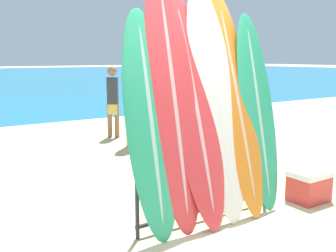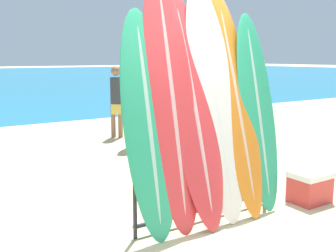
# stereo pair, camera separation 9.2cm
# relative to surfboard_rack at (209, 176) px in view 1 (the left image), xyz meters

# --- Properties ---
(ground_plane) EXTENTS (160.00, 160.00, 0.00)m
(ground_plane) POSITION_rel_surfboard_rack_xyz_m (-0.23, -0.70, -0.48)
(ground_plane) COLOR beige
(surfboard_rack) EXTENTS (1.81, 0.04, 0.90)m
(surfboard_rack) POSITION_rel_surfboard_rack_xyz_m (0.00, 0.00, 0.00)
(surfboard_rack) COLOR #28282D
(surfboard_rack) RESTS_ON ground_plane
(surfboard_slot_0) EXTENTS (0.54, 0.55, 2.23)m
(surfboard_slot_0) POSITION_rel_surfboard_rack_xyz_m (-0.72, 0.02, 0.63)
(surfboard_slot_0) COLOR #289E70
(surfboard_slot_0) RESTS_ON ground_plane
(surfboard_slot_1) EXTENTS (0.55, 0.65, 2.62)m
(surfboard_slot_1) POSITION_rel_surfboard_rack_xyz_m (-0.43, 0.06, 0.83)
(surfboard_slot_1) COLOR red
(surfboard_slot_1) RESTS_ON ground_plane
(surfboard_slot_2) EXTENTS (0.57, 0.85, 2.46)m
(surfboard_slot_2) POSITION_rel_surfboard_rack_xyz_m (-0.15, 0.07, 0.74)
(surfboard_slot_2) COLOR red
(surfboard_slot_2) RESTS_ON ground_plane
(surfboard_slot_3) EXTENTS (0.60, 0.79, 2.59)m
(surfboard_slot_3) POSITION_rel_surfboard_rack_xyz_m (0.15, 0.09, 0.81)
(surfboard_slot_3) COLOR silver
(surfboard_slot_3) RESTS_ON ground_plane
(surfboard_slot_4) EXTENTS (0.50, 0.83, 2.49)m
(surfboard_slot_4) POSITION_rel_surfboard_rack_xyz_m (0.45, 0.08, 0.76)
(surfboard_slot_4) COLOR orange
(surfboard_slot_4) RESTS_ON ground_plane
(surfboard_slot_5) EXTENTS (0.51, 0.59, 2.27)m
(surfboard_slot_5) POSITION_rel_surfboard_rack_xyz_m (0.74, 0.03, 0.65)
(surfboard_slot_5) COLOR #289E70
(surfboard_slot_5) RESTS_ON ground_plane
(person_near_water) EXTENTS (0.24, 0.30, 1.78)m
(person_near_water) POSITION_rel_surfboard_rack_xyz_m (0.97, 3.57, 0.49)
(person_near_water) COLOR beige
(person_near_water) RESTS_ON ground_plane
(person_mid_beach) EXTENTS (0.27, 0.25, 1.57)m
(person_mid_beach) POSITION_rel_surfboard_rack_xyz_m (1.08, 4.63, 0.37)
(person_mid_beach) COLOR #846047
(person_mid_beach) RESTS_ON ground_plane
(cooler_box) EXTENTS (0.47, 0.36, 0.38)m
(cooler_box) POSITION_rel_surfboard_rack_xyz_m (1.38, -0.26, -0.29)
(cooler_box) COLOR red
(cooler_box) RESTS_ON ground_plane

